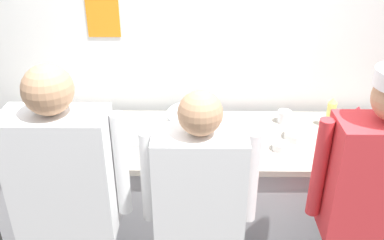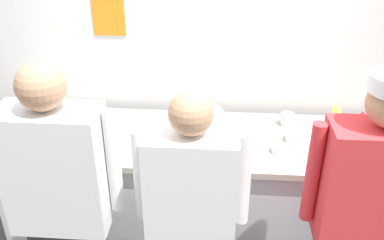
{
  "view_description": "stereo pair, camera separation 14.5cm",
  "coord_description": "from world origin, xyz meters",
  "px_view_note": "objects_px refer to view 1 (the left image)",
  "views": [
    {
      "loc": [
        -0.05,
        -1.99,
        2.35
      ],
      "look_at": [
        -0.07,
        0.37,
        1.08
      ],
      "focal_mm": 39.82,
      "sensor_mm": 36.0,
      "label": 1
    },
    {
      "loc": [
        0.1,
        -1.98,
        2.35
      ],
      "look_at": [
        -0.07,
        0.37,
        1.08
      ],
      "focal_mm": 39.82,
      "sensor_mm": 36.0,
      "label": 2
    }
  ],
  "objects_px": {
    "squeeze_bottle_primary": "(356,119)",
    "ramekin_yellow_sauce": "(39,127)",
    "chef_near_left": "(70,215)",
    "mixing_bowl_steel": "(195,122)",
    "deli_cup": "(284,116)",
    "chefs_knife": "(233,146)",
    "chef_center": "(199,223)",
    "plate_stack_front": "(299,135)",
    "squeeze_bottle_secondary": "(331,113)",
    "sheet_tray": "(116,134)",
    "plate_stack_rear": "(48,137)",
    "ramekin_orange_sauce": "(281,146)",
    "chef_far_right": "(367,215)"
  },
  "relations": [
    {
      "from": "plate_stack_front",
      "to": "mixing_bowl_steel",
      "type": "xyz_separation_m",
      "value": [
        -0.68,
        0.09,
        0.04
      ]
    },
    {
      "from": "chef_near_left",
      "to": "plate_stack_front",
      "type": "distance_m",
      "value": 1.5
    },
    {
      "from": "plate_stack_rear",
      "to": "squeeze_bottle_secondary",
      "type": "bearing_deg",
      "value": 7.84
    },
    {
      "from": "chef_center",
      "to": "plate_stack_rear",
      "type": "xyz_separation_m",
      "value": [
        -0.95,
        0.61,
        0.15
      ]
    },
    {
      "from": "ramekin_orange_sauce",
      "to": "deli_cup",
      "type": "xyz_separation_m",
      "value": [
        0.08,
        0.36,
        0.02
      ]
    },
    {
      "from": "plate_stack_rear",
      "to": "sheet_tray",
      "type": "distance_m",
      "value": 0.42
    },
    {
      "from": "plate_stack_rear",
      "to": "deli_cup",
      "type": "xyz_separation_m",
      "value": [
        1.54,
        0.31,
        -0.01
      ]
    },
    {
      "from": "plate_stack_front",
      "to": "mixing_bowl_steel",
      "type": "height_order",
      "value": "mixing_bowl_steel"
    },
    {
      "from": "ramekin_yellow_sauce",
      "to": "squeeze_bottle_secondary",
      "type": "bearing_deg",
      "value": 2.24
    },
    {
      "from": "plate_stack_front",
      "to": "ramekin_orange_sauce",
      "type": "distance_m",
      "value": 0.2
    },
    {
      "from": "chef_center",
      "to": "squeeze_bottle_primary",
      "type": "height_order",
      "value": "chef_center"
    },
    {
      "from": "deli_cup",
      "to": "chefs_knife",
      "type": "bearing_deg",
      "value": -138.78
    },
    {
      "from": "chef_far_right",
      "to": "plate_stack_rear",
      "type": "xyz_separation_m",
      "value": [
        -1.81,
        0.62,
        0.08
      ]
    },
    {
      "from": "deli_cup",
      "to": "mixing_bowl_steel",
      "type": "bearing_deg",
      "value": -168.4
    },
    {
      "from": "squeeze_bottle_primary",
      "to": "ramekin_yellow_sauce",
      "type": "xyz_separation_m",
      "value": [
        -2.11,
        -0.01,
        -0.06
      ]
    },
    {
      "from": "chef_near_left",
      "to": "mixing_bowl_steel",
      "type": "bearing_deg",
      "value": 52.72
    },
    {
      "from": "chef_far_right",
      "to": "ramekin_orange_sauce",
      "type": "xyz_separation_m",
      "value": [
        -0.35,
        0.57,
        0.06
      ]
    },
    {
      "from": "chef_near_left",
      "to": "sheet_tray",
      "type": "distance_m",
      "value": 0.76
    },
    {
      "from": "squeeze_bottle_primary",
      "to": "ramekin_orange_sauce",
      "type": "xyz_separation_m",
      "value": [
        -0.54,
        -0.24,
        -0.06
      ]
    },
    {
      "from": "squeeze_bottle_primary",
      "to": "squeeze_bottle_secondary",
      "type": "distance_m",
      "value": 0.17
    },
    {
      "from": "chef_near_left",
      "to": "squeeze_bottle_primary",
      "type": "height_order",
      "value": "chef_near_left"
    },
    {
      "from": "chef_far_right",
      "to": "plate_stack_rear",
      "type": "distance_m",
      "value": 1.91
    },
    {
      "from": "chef_far_right",
      "to": "mixing_bowl_steel",
      "type": "height_order",
      "value": "chef_far_right"
    },
    {
      "from": "mixing_bowl_steel",
      "to": "squeeze_bottle_secondary",
      "type": "height_order",
      "value": "squeeze_bottle_secondary"
    },
    {
      "from": "chef_near_left",
      "to": "chefs_knife",
      "type": "xyz_separation_m",
      "value": [
        0.87,
        0.62,
        0.03
      ]
    },
    {
      "from": "chef_far_right",
      "to": "squeeze_bottle_primary",
      "type": "relative_size",
      "value": 9.35
    },
    {
      "from": "chef_near_left",
      "to": "sheet_tray",
      "type": "xyz_separation_m",
      "value": [
        0.11,
        0.75,
        0.04
      ]
    },
    {
      "from": "chef_near_left",
      "to": "chef_far_right",
      "type": "distance_m",
      "value": 1.51
    },
    {
      "from": "chef_center",
      "to": "mixing_bowl_steel",
      "type": "relative_size",
      "value": 4.24
    },
    {
      "from": "chef_near_left",
      "to": "ramekin_yellow_sauce",
      "type": "distance_m",
      "value": 0.92
    },
    {
      "from": "plate_stack_front",
      "to": "squeeze_bottle_secondary",
      "type": "relative_size",
      "value": 0.91
    },
    {
      "from": "chef_near_left",
      "to": "ramekin_orange_sauce",
      "type": "relative_size",
      "value": 16.57
    },
    {
      "from": "chef_center",
      "to": "plate_stack_front",
      "type": "xyz_separation_m",
      "value": [
        0.65,
        0.7,
        0.12
      ]
    },
    {
      "from": "plate_stack_front",
      "to": "ramekin_orange_sauce",
      "type": "relative_size",
      "value": 1.87
    },
    {
      "from": "squeeze_bottle_secondary",
      "to": "ramekin_yellow_sauce",
      "type": "distance_m",
      "value": 1.96
    },
    {
      "from": "ramekin_orange_sauce",
      "to": "chef_center",
      "type": "bearing_deg",
      "value": -132.01
    },
    {
      "from": "ramekin_yellow_sauce",
      "to": "chefs_knife",
      "type": "xyz_separation_m",
      "value": [
        1.28,
        -0.2,
        -0.02
      ]
    },
    {
      "from": "plate_stack_rear",
      "to": "ramekin_orange_sauce",
      "type": "bearing_deg",
      "value": -2.1
    },
    {
      "from": "ramekin_orange_sauce",
      "to": "chefs_knife",
      "type": "height_order",
      "value": "ramekin_orange_sauce"
    },
    {
      "from": "mixing_bowl_steel",
      "to": "sheet_tray",
      "type": "relative_size",
      "value": 0.78
    },
    {
      "from": "chef_near_left",
      "to": "plate_stack_rear",
      "type": "distance_m",
      "value": 0.71
    },
    {
      "from": "deli_cup",
      "to": "ramekin_yellow_sauce",
      "type": "bearing_deg",
      "value": -175.55
    },
    {
      "from": "squeeze_bottle_secondary",
      "to": "deli_cup",
      "type": "relative_size",
      "value": 2.35
    },
    {
      "from": "plate_stack_rear",
      "to": "mixing_bowl_steel",
      "type": "distance_m",
      "value": 0.94
    },
    {
      "from": "squeeze_bottle_secondary",
      "to": "sheet_tray",
      "type": "bearing_deg",
      "value": -174.22
    },
    {
      "from": "mixing_bowl_steel",
      "to": "ramekin_yellow_sauce",
      "type": "height_order",
      "value": "mixing_bowl_steel"
    },
    {
      "from": "mixing_bowl_steel",
      "to": "squeeze_bottle_primary",
      "type": "relative_size",
      "value": 2.06
    },
    {
      "from": "chef_center",
      "to": "plate_stack_front",
      "type": "relative_size",
      "value": 8.17
    },
    {
      "from": "plate_stack_rear",
      "to": "sheet_tray",
      "type": "bearing_deg",
      "value": 14.88
    },
    {
      "from": "chef_center",
      "to": "sheet_tray",
      "type": "xyz_separation_m",
      "value": [
        -0.54,
        0.72,
        0.11
      ]
    }
  ]
}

